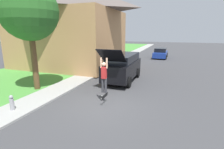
# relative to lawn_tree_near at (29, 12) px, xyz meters

# --- Properties ---
(ground_plane) EXTENTS (120.00, 120.00, 0.00)m
(ground_plane) POSITION_rel_lawn_tree_near_xyz_m (4.91, -0.63, -4.88)
(ground_plane) COLOR #3D3D3F
(lawn) EXTENTS (10.00, 80.00, 0.08)m
(lawn) POSITION_rel_lawn_tree_near_xyz_m (-3.09, 5.37, -4.84)
(lawn) COLOR #478E38
(lawn) RESTS_ON ground_plane
(sidewalk) EXTENTS (1.80, 80.00, 0.10)m
(sidewalk) POSITION_rel_lawn_tree_near_xyz_m (1.31, 5.37, -4.83)
(sidewalk) COLOR #9E9E99
(sidewalk) RESTS_ON ground_plane
(house) EXTENTS (11.02, 9.20, 8.71)m
(house) POSITION_rel_lawn_tree_near_xyz_m (-2.58, 8.06, -0.28)
(house) COLOR tan
(house) RESTS_ON lawn
(lawn_tree_near) EXTENTS (3.49, 3.49, 6.58)m
(lawn_tree_near) POSITION_rel_lawn_tree_near_xyz_m (0.00, 0.00, 0.00)
(lawn_tree_near) COLOR brown
(lawn_tree_near) RESTS_ON lawn
(suv_parked) EXTENTS (2.03, 5.47, 2.73)m
(suv_parked) POSITION_rel_lawn_tree_near_xyz_m (4.67, 4.02, -3.74)
(suv_parked) COLOR black
(suv_parked) RESTS_ON ground_plane
(car_down_street) EXTENTS (1.94, 4.57, 1.43)m
(car_down_street) POSITION_rel_lawn_tree_near_xyz_m (6.34, 17.83, -4.20)
(car_down_street) COLOR navy
(car_down_street) RESTS_ON ground_plane
(skateboarder) EXTENTS (0.41, 0.22, 1.88)m
(skateboarder) POSITION_rel_lawn_tree_near_xyz_m (4.98, -0.44, -3.36)
(skateboarder) COLOR #38383D
(skateboarder) RESTS_ON ground_plane
(skateboard) EXTENTS (0.12, 0.81, 0.24)m
(skateboard) POSITION_rel_lawn_tree_near_xyz_m (5.08, -0.64, -4.43)
(skateboard) COLOR black
(skateboard) RESTS_ON ground_plane
(fire_hydrant) EXTENTS (0.20, 0.20, 0.74)m
(fire_hydrant) POSITION_rel_lawn_tree_near_xyz_m (1.27, -2.99, -4.43)
(fire_hydrant) COLOR #99999E
(fire_hydrant) RESTS_ON sidewalk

